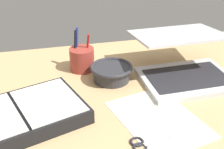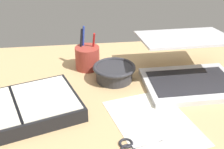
{
  "view_description": "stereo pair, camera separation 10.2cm",
  "coord_description": "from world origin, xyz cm",
  "px_view_note": "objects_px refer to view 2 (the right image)",
  "views": [
    {
      "loc": [
        -26.23,
        -79.98,
        58.0
      ],
      "look_at": [
        -5.31,
        7.03,
        9.0
      ],
      "focal_mm": 50.0,
      "sensor_mm": 36.0,
      "label": 1
    },
    {
      "loc": [
        -16.2,
        -81.79,
        58.0
      ],
      "look_at": [
        -5.31,
        7.03,
        9.0
      ],
      "focal_mm": 50.0,
      "sensor_mm": 36.0,
      "label": 2
    }
  ],
  "objects_px": {
    "laptop": "(189,67)",
    "planner": "(17,110)",
    "scissors": "(132,146)",
    "pen_cup": "(87,57)",
    "bowl": "(114,72)"
  },
  "relations": [
    {
      "from": "laptop",
      "to": "bowl",
      "type": "height_order",
      "value": "laptop"
    },
    {
      "from": "bowl",
      "to": "pen_cup",
      "type": "distance_m",
      "value": 0.14
    },
    {
      "from": "scissors",
      "to": "laptop",
      "type": "bearing_deg",
      "value": 47.64
    },
    {
      "from": "laptop",
      "to": "scissors",
      "type": "xyz_separation_m",
      "value": [
        -0.26,
        -0.32,
        -0.05
      ]
    },
    {
      "from": "pen_cup",
      "to": "scissors",
      "type": "xyz_separation_m",
      "value": [
        0.09,
        -0.46,
        -0.04
      ]
    },
    {
      "from": "planner",
      "to": "scissors",
      "type": "relative_size",
      "value": 3.45
    },
    {
      "from": "laptop",
      "to": "scissors",
      "type": "height_order",
      "value": "laptop"
    },
    {
      "from": "scissors",
      "to": "pen_cup",
      "type": "bearing_deg",
      "value": 97.81
    },
    {
      "from": "pen_cup",
      "to": "planner",
      "type": "xyz_separation_m",
      "value": [
        -0.23,
        -0.29,
        -0.02
      ]
    },
    {
      "from": "pen_cup",
      "to": "scissors",
      "type": "bearing_deg",
      "value": -78.9
    },
    {
      "from": "planner",
      "to": "scissors",
      "type": "xyz_separation_m",
      "value": [
        0.32,
        -0.17,
        -0.02
      ]
    },
    {
      "from": "laptop",
      "to": "bowl",
      "type": "bearing_deg",
      "value": 170.5
    },
    {
      "from": "laptop",
      "to": "planner",
      "type": "relative_size",
      "value": 0.85
    },
    {
      "from": "laptop",
      "to": "planner",
      "type": "bearing_deg",
      "value": -167.05
    },
    {
      "from": "bowl",
      "to": "planner",
      "type": "xyz_separation_m",
      "value": [
        -0.32,
        -0.18,
        -0.01
      ]
    }
  ]
}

